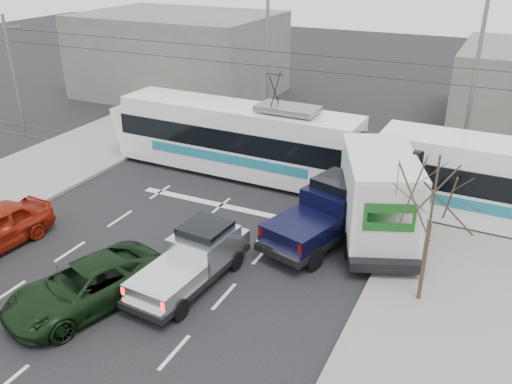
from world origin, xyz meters
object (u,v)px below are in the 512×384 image
at_px(tram, 368,161).
at_px(silver_pickup, 195,257).
at_px(bare_tree, 434,198).
at_px(box_truck, 376,194).
at_px(green_car, 86,286).
at_px(street_lamp_near, 471,75).
at_px(street_lamp_far, 264,49).
at_px(navy_pickup, 328,212).
at_px(traffic_signal, 416,176).

bearing_deg(tram, silver_pickup, -109.91).
bearing_deg(bare_tree, silver_pickup, -163.98).
relative_size(box_truck, green_car, 1.46).
relative_size(street_lamp_near, street_lamp_far, 1.00).
relative_size(silver_pickup, box_truck, 0.69).
height_order(street_lamp_near, tram, street_lamp_near).
relative_size(street_lamp_near, navy_pickup, 1.50).
bearing_deg(silver_pickup, bare_tree, 20.40).
bearing_deg(silver_pickup, navy_pickup, 60.91).
height_order(bare_tree, navy_pickup, bare_tree).
distance_m(street_lamp_far, green_car, 18.92).
relative_size(traffic_signal, navy_pickup, 0.60).
bearing_deg(tram, bare_tree, -60.36).
relative_size(tram, navy_pickup, 4.32).
relative_size(bare_tree, street_lamp_far, 0.56).
bearing_deg(tram, box_truck, -68.13).
xyz_separation_m(bare_tree, silver_pickup, (-7.24, -2.08, -2.85)).
height_order(street_lamp_far, tram, street_lamp_far).
xyz_separation_m(bare_tree, tram, (-3.66, 6.92, -1.92)).
height_order(street_lamp_near, silver_pickup, street_lamp_near).
height_order(bare_tree, traffic_signal, bare_tree).
bearing_deg(bare_tree, street_lamp_far, 131.12).
height_order(bare_tree, silver_pickup, bare_tree).
bearing_deg(street_lamp_far, street_lamp_near, -9.87).
bearing_deg(navy_pickup, green_car, -110.24).
relative_size(tram, box_truck, 3.37).
distance_m(silver_pickup, green_car, 3.65).
xyz_separation_m(bare_tree, navy_pickup, (-4.08, 2.69, -2.62)).
relative_size(tram, green_car, 4.91).
relative_size(street_lamp_far, green_car, 1.71).
height_order(tram, navy_pickup, tram).
relative_size(bare_tree, street_lamp_near, 0.56).
xyz_separation_m(tram, box_truck, (1.13, -3.08, -0.08)).
distance_m(bare_tree, navy_pickup, 5.55).
height_order(traffic_signal, box_truck, traffic_signal).
relative_size(street_lamp_far, silver_pickup, 1.69).
distance_m(tram, navy_pickup, 4.31).
height_order(tram, box_truck, tram).
xyz_separation_m(street_lamp_far, silver_pickup, (4.55, -15.58, -4.17)).
xyz_separation_m(tram, silver_pickup, (-3.58, -9.00, -0.93)).
bearing_deg(navy_pickup, bare_tree, -16.84).
bearing_deg(street_lamp_far, silver_pickup, -73.73).
bearing_deg(tram, traffic_signal, -47.35).
distance_m(tram, green_car, 13.21).
bearing_deg(bare_tree, navy_pickup, 146.59).
bearing_deg(silver_pickup, box_truck, 55.96).
distance_m(street_lamp_near, street_lamp_far, 11.67).
bearing_deg(navy_pickup, tram, 100.88).
bearing_deg(silver_pickup, street_lamp_far, 110.65).
distance_m(street_lamp_near, navy_pickup, 10.37).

